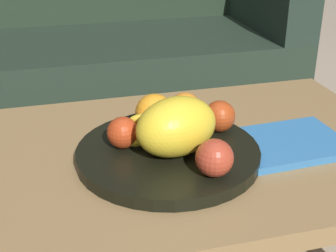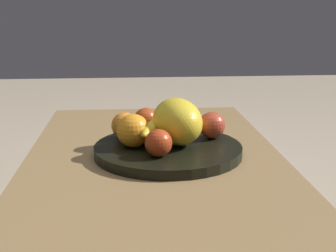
% 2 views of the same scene
% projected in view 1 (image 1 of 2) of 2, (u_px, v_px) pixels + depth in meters
% --- Properties ---
extents(coffee_table, '(1.16, 0.64, 0.42)m').
position_uv_depth(coffee_table, '(143.00, 172.00, 1.03)').
color(coffee_table, olive).
rests_on(coffee_table, ground_plane).
extents(couch, '(1.70, 0.70, 0.90)m').
position_uv_depth(couch, '(81.00, 56.00, 2.01)').
color(couch, '#1F2C22').
rests_on(couch, ground_plane).
extents(fruit_bowl, '(0.37, 0.37, 0.03)m').
position_uv_depth(fruit_bowl, '(168.00, 154.00, 0.99)').
color(fruit_bowl, black).
rests_on(fruit_bowl, coffee_table).
extents(melon_large_front, '(0.19, 0.16, 0.12)m').
position_uv_depth(melon_large_front, '(176.00, 127.00, 0.94)').
color(melon_large_front, yellow).
rests_on(melon_large_front, fruit_bowl).
extents(orange_front, '(0.07, 0.07, 0.07)m').
position_uv_depth(orange_front, '(185.00, 108.00, 1.08)').
color(orange_front, orange).
rests_on(orange_front, fruit_bowl).
extents(orange_left, '(0.08, 0.08, 0.08)m').
position_uv_depth(orange_left, '(154.00, 113.00, 1.04)').
color(orange_left, orange).
rests_on(orange_left, fruit_bowl).
extents(apple_front, '(0.07, 0.07, 0.07)m').
position_uv_depth(apple_front, '(214.00, 158.00, 0.88)').
color(apple_front, '#AC3B25').
rests_on(apple_front, fruit_bowl).
extents(apple_left, '(0.06, 0.06, 0.06)m').
position_uv_depth(apple_left, '(123.00, 133.00, 0.98)').
color(apple_left, '#B23917').
rests_on(apple_left, fruit_bowl).
extents(apple_right, '(0.07, 0.07, 0.07)m').
position_uv_depth(apple_right, '(220.00, 116.00, 1.04)').
color(apple_right, '#AA3D16').
rests_on(apple_right, fruit_bowl).
extents(banana_bunch, '(0.17, 0.10, 0.06)m').
position_uv_depth(banana_bunch, '(161.00, 128.00, 1.01)').
color(banana_bunch, yellow).
rests_on(banana_bunch, fruit_bowl).
extents(magazine, '(0.26, 0.19, 0.02)m').
position_uv_depth(magazine, '(286.00, 144.00, 1.04)').
color(magazine, teal).
rests_on(magazine, coffee_table).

